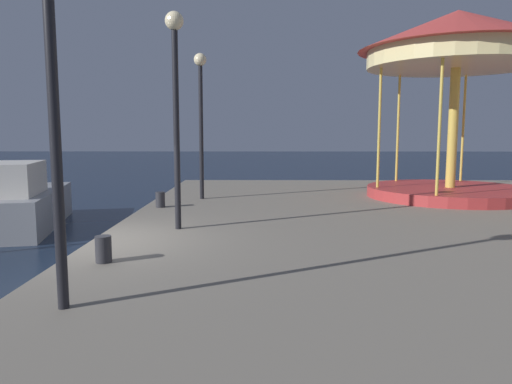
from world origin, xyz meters
The scene contains 8 objects.
ground_plane centered at (0.00, 0.00, 0.00)m, with size 120.00×120.00×0.00m, color #162338.
motorboat_grey centered at (-3.79, 5.03, 0.73)m, with size 2.90×5.21×1.93m.
carousel centered at (8.69, 5.89, 4.83)m, with size 5.62×5.62×5.39m.
lamp_post_near_edge centered at (0.86, -3.30, 3.55)m, with size 0.36×0.36×3.98m.
lamp_post_mid_promenade centered at (1.39, 1.10, 3.70)m, with size 0.36×0.36×4.22m.
lamp_post_far_end centered at (1.34, 5.51, 3.65)m, with size 0.36×0.36×4.14m.
bollard_south centered at (0.45, 3.89, 1.00)m, with size 0.24×0.24×0.40m, color #2D2D33.
bollard_center centered at (0.69, -1.42, 1.00)m, with size 0.24×0.24×0.40m, color #2D2D33.
Camera 1 is at (3.03, -8.44, 2.74)m, focal length 33.91 mm.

